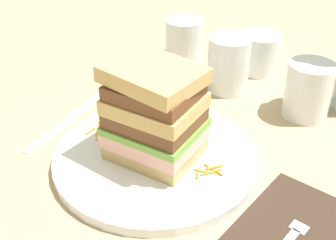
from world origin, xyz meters
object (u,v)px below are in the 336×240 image
Objects in this scene: main_plate at (156,157)px; empty_tumbler_2 at (259,53)px; empty_tumbler_1 at (228,64)px; knife at (66,122)px; empty_tumbler_0 at (184,39)px; napkin_dark at (297,230)px; sandwich at (155,114)px; juice_glass at (308,93)px; fork at (288,239)px.

empty_tumbler_2 is (-0.01, 0.35, 0.03)m from main_plate.
empty_tumbler_1 is at bearing 94.77° from main_plate.
knife is 0.32m from empty_tumbler_0.
napkin_dark is 2.03× the size of empty_tumbler_0.
juice_glass is at bearing 62.27° from sandwich.
juice_glass is 0.15m from empty_tumbler_1.
main_plate is at bearing -88.82° from empty_tumbler_2.
empty_tumbler_0 is at bearing 138.64° from napkin_dark.
napkin_dark is 0.42m from empty_tumbler_2.
empty_tumbler_2 is (-0.22, 0.38, 0.03)m from fork.
empty_tumbler_2 is (-0.22, 0.36, 0.04)m from napkin_dark.
empty_tumbler_0 is 1.06× the size of empty_tumbler_2.
napkin_dark is (0.21, -0.01, -0.08)m from sandwich.
fork is at bearing -60.19° from empty_tumbler_2.
empty_tumbler_2 reaches higher than main_plate.
juice_glass is 0.30m from empty_tumbler_0.
sandwich is at bearing 176.91° from napkin_dark.
empty_tumbler_2 is at bearing 11.45° from empty_tumbler_0.
empty_tumbler_0 is 0.16m from empty_tumbler_1.
empty_tumbler_1 is at bearing -97.64° from empty_tumbler_2.
juice_glass is at bearing 38.50° from knife.
empty_tumbler_0 is (-0.37, 0.35, 0.04)m from fork.
juice_glass is at bearing 106.95° from fork.
napkin_dark is at bearing -41.36° from empty_tumbler_0.
juice_glass reaches higher than main_plate.
sandwich is 1.47× the size of juice_glass.
empty_tumbler_2 is (0.17, 0.35, 0.04)m from knife.
fork is at bearing -50.43° from empty_tumbler_1.
fork is 0.83× the size of knife.
empty_tumbler_0 reaches higher than knife.
main_plate is 1.44× the size of knife.
knife is 0.39m from juice_glass.
sandwich is at bearing -88.89° from empty_tumbler_2.
empty_tumbler_2 is at bearing 141.97° from juice_glass.
knife is (-0.39, 0.03, -0.00)m from fork.
main_plate is 0.18m from knife.
empty_tumbler_0 is (-0.16, 0.32, -0.04)m from sandwich.
fork reaches higher than knife.
juice_glass is (0.31, 0.24, 0.04)m from knife.
empty_tumbler_1 is at bearing 132.18° from napkin_dark.
empty_tumbler_1 is (0.16, 0.25, 0.05)m from knife.
juice_glass is 0.17m from empty_tumbler_2.
juice_glass is 0.93× the size of empty_tumbler_1.
main_plate is 1.73× the size of fork.
empty_tumbler_0 is 0.16m from empty_tumbler_2.
empty_tumbler_2 is (-0.13, 0.10, -0.00)m from juice_glass.
main_plate is 3.71× the size of empty_tumbler_2.
empty_tumbler_0 is (0.02, 0.32, 0.04)m from knife.
sandwich is 0.82× the size of fork.
juice_glass reaches higher than fork.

